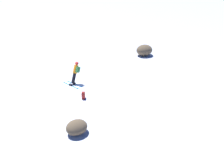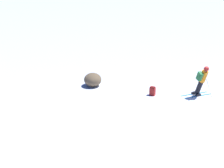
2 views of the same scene
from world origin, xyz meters
TOP-DOWN VIEW (x-y plane):
  - ground_plane at (0.00, 0.00)m, footprint 300.00×300.00m
  - skier at (-0.48, -0.10)m, footprint 1.60×1.83m
  - spare_backpack at (0.02, 2.41)m, footprint 0.34×0.37m
  - exposed_boulder_1 at (1.89, 5.66)m, footprint 1.22×1.04m

SIDE VIEW (x-z plane):
  - ground_plane at x=0.00m, z-range 0.00..0.00m
  - spare_backpack at x=0.02m, z-range -0.01..0.49m
  - exposed_boulder_1 at x=1.89m, z-range 0.00..0.79m
  - skier at x=-0.48m, z-range 0.09..1.93m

